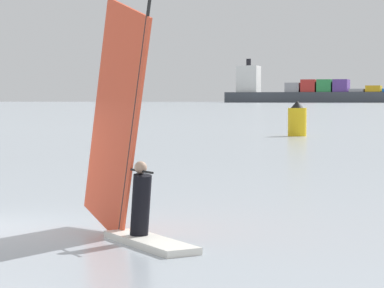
{
  "coord_description": "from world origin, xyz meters",
  "views": [
    {
      "loc": [
        4.14,
        -16.25,
        2.48
      ],
      "look_at": [
        4.01,
        1.07,
        1.58
      ],
      "focal_mm": 80.14,
      "sensor_mm": 36.0,
      "label": 1
    }
  ],
  "objects": [
    {
      "name": "windsurfer",
      "position": [
        2.91,
        -1.16,
        1.32
      ],
      "size": [
        2.33,
        3.67,
        4.59
      ],
      "rotation": [
        0.0,
        0.0,
        5.24
      ],
      "color": "white",
      "rests_on": "ground_plane"
    },
    {
      "name": "cargo_ship",
      "position": [
        96.46,
        700.19,
        8.68
      ],
      "size": [
        149.9,
        66.54,
        37.17
      ],
      "rotation": [
        0.0,
        0.0,
        6.0
      ],
      "color": "#3F444C",
      "rests_on": "ground_plane"
    },
    {
      "name": "distant_headland",
      "position": [
        197.7,
        1561.32,
        23.23
      ],
      "size": [
        740.15,
        625.04,
        46.45
      ],
      "primitive_type": "cube",
      "rotation": [
        0.0,
        0.0,
        -0.26
      ],
      "color": "#60665B",
      "rests_on": "ground_plane"
    },
    {
      "name": "channel_buoy",
      "position": [
        10.84,
        41.9,
        1.09
      ],
      "size": [
        1.26,
        1.26,
        2.41
      ],
      "color": "yellow",
      "rests_on": "ground_plane"
    }
  ]
}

